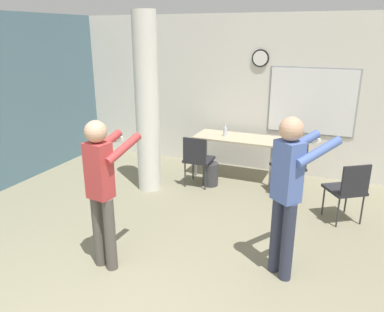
# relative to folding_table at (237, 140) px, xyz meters

# --- Properties ---
(wall_back) EXTENTS (8.00, 0.15, 2.80)m
(wall_back) POSITION_rel_folding_table_xyz_m (0.10, 0.58, 0.72)
(wall_back) COLOR silver
(wall_back) RESTS_ON ground_plane
(support_pillar) EXTENTS (0.37, 0.37, 2.80)m
(support_pillar) POSITION_rel_folding_table_xyz_m (-1.17, -1.07, 0.72)
(support_pillar) COLOR silver
(support_pillar) RESTS_ON ground_plane
(folding_table) EXTENTS (1.46, 0.65, 0.73)m
(folding_table) POSITION_rel_folding_table_xyz_m (0.00, 0.00, 0.00)
(folding_table) COLOR tan
(folding_table) RESTS_ON ground_plane
(bottle_on_table) EXTENTS (0.07, 0.07, 0.23)m
(bottle_on_table) POSITION_rel_folding_table_xyz_m (-0.21, -0.02, 0.15)
(bottle_on_table) COLOR silver
(bottle_on_table) RESTS_ON folding_table
(waste_bin) EXTENTS (0.27, 0.27, 0.39)m
(waste_bin) POSITION_rel_folding_table_xyz_m (-0.28, -0.57, -0.48)
(waste_bin) COLOR #38383D
(waste_bin) RESTS_ON ground_plane
(chair_table_right) EXTENTS (0.61, 0.61, 0.87)m
(chair_table_right) POSITION_rel_folding_table_xyz_m (1.01, -0.47, -0.17)
(chair_table_right) COLOR #232328
(chair_table_right) RESTS_ON ground_plane
(chair_table_left) EXTENTS (0.45, 0.45, 0.87)m
(chair_table_left) POSITION_rel_folding_table_xyz_m (-0.47, -0.69, -0.17)
(chair_table_left) COLOR #232328
(chair_table_left) RESTS_ON ground_plane
(chair_mid_room) EXTENTS (0.61, 0.61, 0.87)m
(chair_mid_room) POSITION_rel_folding_table_xyz_m (1.87, -1.09, -0.17)
(chair_mid_room) COLOR #232328
(chair_mid_room) RESTS_ON ground_plane
(person_playing_front) EXTENTS (0.42, 0.67, 1.66)m
(person_playing_front) POSITION_rel_folding_table_xyz_m (-0.54, -3.18, 0.30)
(person_playing_front) COLOR #514C47
(person_playing_front) RESTS_ON ground_plane
(person_playing_side) EXTENTS (0.63, 0.70, 1.73)m
(person_playing_side) POSITION_rel_folding_table_xyz_m (1.28, -2.59, 0.34)
(person_playing_side) COLOR #2D3347
(person_playing_side) RESTS_ON ground_plane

